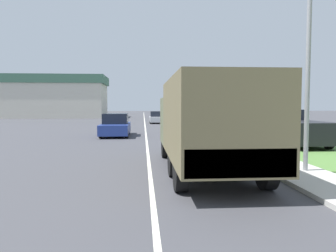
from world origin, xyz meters
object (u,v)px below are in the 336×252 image
at_px(car_nearest_ahead, 116,126).
at_px(car_second_ahead, 157,118).
at_px(pickup_truck, 293,128).
at_px(military_truck, 206,121).
at_px(lamp_post, 304,6).

height_order(car_nearest_ahead, car_second_ahead, car_nearest_ahead).
bearing_deg(car_nearest_ahead, pickup_truck, -31.02).
bearing_deg(car_second_ahead, military_truck, -89.40).
xyz_separation_m(military_truck, pickup_truck, (6.02, 6.67, -0.71)).
xyz_separation_m(car_nearest_ahead, car_second_ahead, (3.58, 16.23, -0.05)).
distance_m(car_second_ahead, pickup_truck, 23.07).
xyz_separation_m(military_truck, car_second_ahead, (-0.30, 28.86, -0.96)).
bearing_deg(car_second_ahead, lamp_post, -84.01).
bearing_deg(car_nearest_ahead, lamp_post, -63.31).
bearing_deg(car_nearest_ahead, military_truck, -72.92).
distance_m(military_truck, car_second_ahead, 28.88).
height_order(car_second_ahead, lamp_post, lamp_post).
bearing_deg(military_truck, car_second_ahead, 90.60).
relative_size(military_truck, lamp_post, 0.94).
relative_size(car_second_ahead, lamp_post, 0.51).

